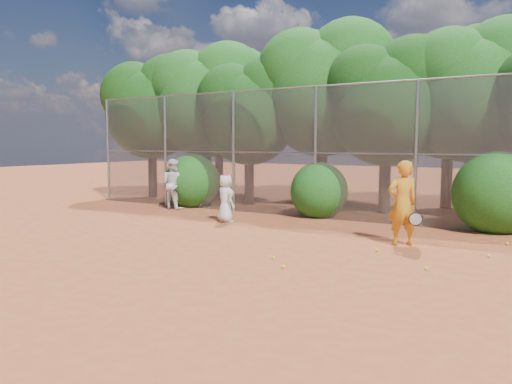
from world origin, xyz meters
The scene contains 23 objects.
ground centered at (0.00, 0.00, 0.00)m, with size 80.00×80.00×0.00m, color #A84A26.
fence_back centered at (-0.12, 6.00, 2.05)m, with size 20.05×0.09×4.03m.
tree_0 centered at (-9.44, 8.04, 3.93)m, with size 4.38×3.81×6.00m.
tree_1 centered at (-6.94, 8.54, 4.16)m, with size 4.64×4.03×6.35m.
tree_2 centered at (-4.45, 7.83, 3.58)m, with size 3.99×3.47×5.47m.
tree_3 centered at (-1.94, 8.84, 4.40)m, with size 4.89×4.26×6.70m.
tree_4 centered at (0.55, 8.24, 3.76)m, with size 4.19×3.64×5.73m.
tree_5 centered at (3.06, 9.04, 4.05)m, with size 4.51×3.92×6.17m.
tree_9 centered at (-7.94, 10.84, 4.34)m, with size 4.83×4.20×6.62m.
tree_10 centered at (-2.93, 11.05, 4.63)m, with size 5.15×4.48×7.06m.
tree_11 centered at (2.06, 10.64, 4.16)m, with size 4.64×4.03×6.35m.
bush_0 centered at (-6.00, 6.30, 1.00)m, with size 2.00×2.00×2.00m, color #154F13.
bush_1 centered at (-1.00, 6.30, 0.90)m, with size 1.80×1.80×1.80m, color #154F13.
bush_2 centered at (4.00, 6.30, 1.10)m, with size 2.20×2.20×2.20m, color #154F13.
player_yellow centered at (2.39, 3.26, 0.96)m, with size 0.92×0.80×1.92m.
player_teen centered at (-2.88, 3.91, 0.71)m, with size 0.81×0.70×1.42m.
player_white centered at (-6.15, 5.40, 0.87)m, with size 0.89×0.77×1.75m.
ball_0 centered at (2.14, 2.28, 0.03)m, with size 0.07×0.07×0.07m, color yellow.
ball_1 centered at (4.25, 2.92, 0.03)m, with size 0.07×0.07×0.07m, color yellow.
ball_2 centered at (0.58, 0.54, 0.03)m, with size 0.07×0.07×0.07m, color yellow.
ball_3 centered at (3.38, 1.25, 0.03)m, with size 0.07×0.07×0.07m, color yellow.
ball_4 centered at (1.09, 0.02, 0.03)m, with size 0.07×0.07×0.07m, color yellow.
ball_5 centered at (4.45, 4.49, 0.03)m, with size 0.07×0.07×0.07m, color yellow.
Camera 1 is at (5.32, -7.96, 2.31)m, focal length 35.00 mm.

